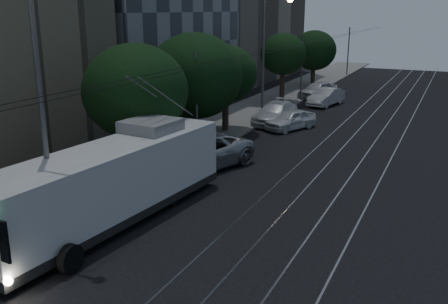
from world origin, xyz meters
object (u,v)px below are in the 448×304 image
car_white_a (291,120)px  streetlamp_far (269,44)px  trolleybus (113,182)px  car_white_c (326,97)px  car_white_b (276,113)px  car_white_d (318,90)px  pickup_silver (198,153)px  streetlamp_near (47,74)px

car_white_a → streetlamp_far: 6.16m
trolleybus → car_white_c: 28.19m
streetlamp_far → car_white_b: bearing=-45.5°
car_white_a → car_white_d: size_ratio=0.89×
streetlamp_far → car_white_a: bearing=-42.9°
car_white_c → car_white_d: 3.64m
trolleybus → car_white_d: size_ratio=2.62×
car_white_d → streetlamp_far: bearing=-75.9°
car_white_b → streetlamp_far: 5.11m
car_white_c → trolleybus: bearing=-80.8°
pickup_silver → car_white_b: 12.20m
car_white_c → car_white_d: size_ratio=0.98×
streetlamp_far → streetlamp_near: bearing=-88.5°
car_white_b → car_white_c: bearing=82.0°
car_white_a → car_white_c: size_ratio=0.91×
trolleybus → pickup_silver: 7.36m
car_white_b → car_white_d: car_white_d is taller
car_white_c → car_white_b: bearing=-88.5°
pickup_silver → car_white_a: 10.94m
car_white_a → streetlamp_near: bearing=-71.4°
car_white_d → car_white_b: bearing=-70.1°
pickup_silver → streetlamp_near: size_ratio=0.64×
car_white_a → streetlamp_near: 21.18m
pickup_silver → streetlamp_far: size_ratio=0.70×
pickup_silver → car_white_a: pickup_silver is taller
trolleybus → streetlamp_near: 5.02m
car_white_c → streetlamp_near: streetlamp_near is taller
car_white_a → car_white_c: car_white_c is taller
pickup_silver → car_white_a: bearing=99.6°
pickup_silver → car_white_c: 20.88m
car_white_c → streetlamp_near: bearing=-81.9°
car_white_b → car_white_c: 8.76m
car_white_d → car_white_a: bearing=-63.2°
car_white_d → car_white_c: bearing=-44.0°
trolleybus → pickup_silver: size_ratio=1.87×
trolleybus → car_white_c: trolleybus is taller
trolleybus → streetlamp_far: (-1.30, 20.64, 3.98)m
car_white_a → car_white_d: 13.36m
car_white_c → car_white_d: car_white_d is taller
trolleybus → streetlamp_far: streetlamp_far is taller
pickup_silver → streetlamp_far: (-1.10, 13.32, 4.74)m
car_white_a → car_white_d: (-1.60, 13.27, 0.09)m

